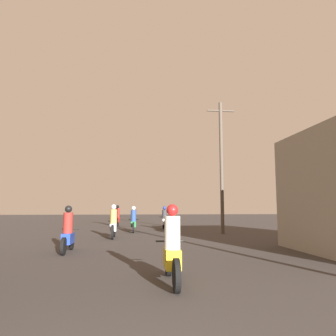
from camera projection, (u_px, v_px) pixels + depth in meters
name	position (u px, v px, depth m)	size (l,w,h in m)	color
motorcycle_yellow	(172.00, 251.00, 6.62)	(0.60, 2.07, 1.59)	black
motorcycle_blue	(68.00, 234.00, 11.03)	(0.60, 1.91, 1.57)	black
motorcycle_silver	(113.00, 224.00, 15.95)	(0.60, 2.02, 1.63)	black
motorcycle_green	(133.00, 222.00, 19.64)	(0.60, 2.05, 1.54)	black
motorcycle_white	(164.00, 220.00, 22.09)	(0.60, 2.01, 1.54)	black
motorcycle_red	(118.00, 218.00, 25.11)	(0.60, 1.92, 1.62)	black
utility_pole_far	(221.00, 164.00, 18.82)	(1.60, 0.20, 7.60)	#4C4238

